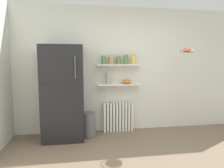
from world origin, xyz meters
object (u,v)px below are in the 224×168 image
Objects in this scene: storage_jar_4 at (133,59)px; radiator at (118,117)px; shelf_bowl at (127,82)px; storage_jar_3 at (126,59)px; storage_jar_2 at (119,60)px; trash_bin at (88,125)px; hanging_fruit_basket at (187,51)px; storage_jar_0 at (104,60)px; storage_jar_1 at (111,60)px; vase at (108,78)px; refrigerator at (63,93)px.

radiator is at bearing 174.44° from storage_jar_4.
storage_jar_4 reaches higher than shelf_bowl.
storage_jar_2 is at bearing 180.00° from storage_jar_3.
radiator is 1.20m from storage_jar_2.
storage_jar_2 reaches higher than trash_bin.
storage_jar_3 is at bearing 180.00° from shelf_bowl.
storage_jar_2 is 0.59× the size of hanging_fruit_basket.
hanging_fruit_basket is (1.06, -0.48, 0.62)m from shelf_bowl.
storage_jar_3 is at bearing 180.00° from storage_jar_4.
storage_jar_0 reaches higher than shelf_bowl.
radiator is 3.49× the size of storage_jar_1.
storage_jar_1 is 0.88× the size of storage_jar_3.
storage_jar_4 is at bearing 152.52° from hanging_fruit_basket.
storage_jar_2 is (0.15, -0.00, -0.00)m from storage_jar_1.
vase is 0.40m from shelf_bowl.
radiator is 1.31× the size of trash_bin.
storage_jar_3 is 0.88× the size of vase.
refrigerator is 7.60× the size of vase.
refrigerator reaches higher than storage_jar_1.
radiator is at bearing 157.50° from hanging_fruit_basket.
storage_jar_4 reaches higher than vase.
trash_bin is at bearing -158.06° from storage_jar_1.
radiator is (1.11, 0.23, -0.58)m from refrigerator.
refrigerator reaches higher than shelf_bowl.
trash_bin is (-0.42, -0.20, -0.89)m from vase.
storage_jar_1 is 0.46m from storage_jar_4.
storage_jar_2 is at bearing 158.70° from hanging_fruit_basket.
storage_jar_2 is at bearing 16.99° from trash_bin.
storage_jar_4 is 0.48m from shelf_bowl.
vase is at bearing 12.75° from refrigerator.
refrigerator is 1.03m from storage_jar_0.
storage_jar_0 is 0.31m from storage_jar_2.
hanging_fruit_basket is at bearing -21.30° from storage_jar_2.
storage_jar_1 is (0.95, 0.20, 0.63)m from refrigerator.
hanging_fruit_basket is (1.23, -0.51, 1.37)m from radiator.
hanging_fruit_basket is at bearing -18.30° from vase.
vase is 0.77× the size of hanging_fruit_basket.
storage_jar_0 is 0.59× the size of hanging_fruit_basket.
storage_jar_3 is (1.26, 0.20, 0.64)m from refrigerator.
storage_jar_2 is at bearing 180.00° from shelf_bowl.
vase is (0.09, 0.00, -0.38)m from storage_jar_0.
refrigerator is at bearing -169.72° from storage_jar_2.
hanging_fruit_basket reaches higher than shelf_bowl.
radiator is at bearing 7.77° from vase.
storage_jar_1 is at bearing 180.00° from storage_jar_4.
storage_jar_1 is (0.15, 0.00, 0.00)m from storage_jar_0.
storage_jar_0 is 0.87× the size of storage_jar_4.
hanging_fruit_basket is at bearing -27.48° from storage_jar_4.
hanging_fruit_basket reaches higher than trash_bin.
storage_jar_3 is at bearing 0.00° from vase.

